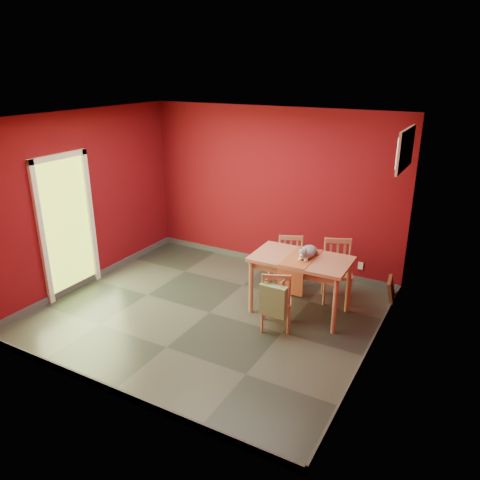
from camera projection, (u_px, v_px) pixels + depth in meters
The scene contains 13 objects.
ground at pixel (209, 312), 6.65m from camera, with size 4.50×4.50×0.00m, color #2D342D.
room_shell at pixel (209, 309), 6.63m from camera, with size 4.50×4.50×4.50m.
doorway at pixel (66, 221), 6.93m from camera, with size 0.06×1.01×2.13m.
window at pixel (405, 149), 5.64m from camera, with size 0.05×0.90×0.50m.
outlet_plate at pixel (361, 266), 7.45m from camera, with size 0.08×0.01×0.12m, color silver.
dining_table at pixel (301, 265), 6.42m from camera, with size 1.35×0.81×0.84m.
table_runner at pixel (297, 265), 6.30m from camera, with size 0.39×0.78×0.39m.
chair_far_left at pixel (290, 264), 7.18m from camera, with size 0.52×0.52×0.85m.
chair_far_right at pixel (337, 270), 6.89m from camera, with size 0.56×0.56×0.92m.
chair_near at pixel (276, 299), 6.11m from camera, with size 0.51×0.51×0.84m.
tote_bag at pixel (273, 301), 5.90m from camera, with size 0.35×0.20×0.49m.
cat at pixel (308, 250), 6.36m from camera, with size 0.23×0.44×0.22m, color slate, non-canonical shape.
picture_frame at pixel (391, 291), 6.84m from camera, with size 0.18×0.40×0.39m.
Camera 1 is at (3.21, -4.92, 3.30)m, focal length 35.00 mm.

